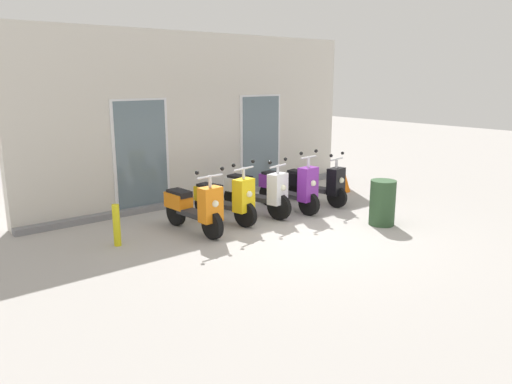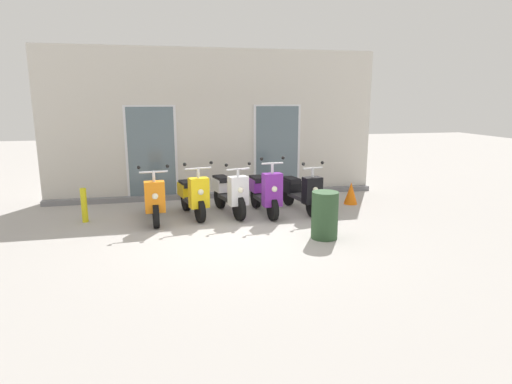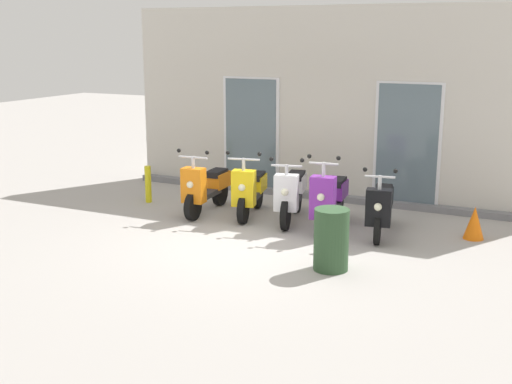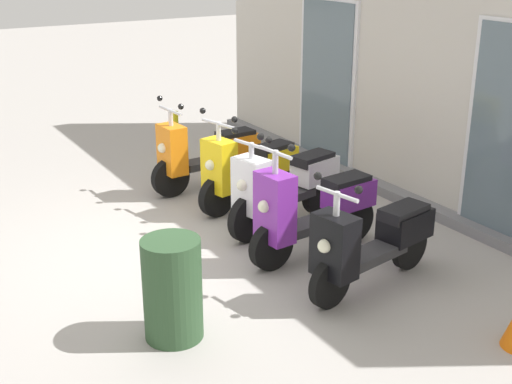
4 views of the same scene
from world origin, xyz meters
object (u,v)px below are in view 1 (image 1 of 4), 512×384
at_px(scooter_purple, 290,187).
at_px(scooter_black, 316,183).
at_px(traffic_cone, 344,181).
at_px(scooter_orange, 194,207).
at_px(scooter_yellow, 225,199).
at_px(curb_bollard, 117,225).
at_px(scooter_white, 257,191).
at_px(trash_bin, 382,203).

distance_m(scooter_purple, scooter_black, 0.84).
bearing_deg(traffic_cone, scooter_orange, -174.47).
xyz_separation_m(scooter_yellow, traffic_cone, (3.74, 0.29, -0.20)).
bearing_deg(curb_bollard, scooter_purple, -3.14).
relative_size(scooter_orange, scooter_purple, 1.01).
distance_m(scooter_yellow, curb_bollard, 2.18).
bearing_deg(scooter_white, trash_bin, -54.79).
height_order(scooter_yellow, traffic_cone, scooter_yellow).
height_order(scooter_purple, traffic_cone, scooter_purple).
bearing_deg(scooter_purple, traffic_cone, 11.60).
bearing_deg(traffic_cone, scooter_white, -174.40).
xyz_separation_m(scooter_orange, scooter_black, (3.15, 0.06, -0.00)).
height_order(scooter_yellow, scooter_black, scooter_yellow).
distance_m(scooter_orange, trash_bin, 3.50).
bearing_deg(traffic_cone, scooter_black, -164.64).
distance_m(scooter_orange, scooter_black, 3.15).
bearing_deg(trash_bin, scooter_orange, 148.35).
distance_m(scooter_yellow, scooter_purple, 1.53).
height_order(scooter_purple, scooter_black, scooter_purple).
xyz_separation_m(scooter_orange, traffic_cone, (4.54, 0.44, -0.20)).
bearing_deg(curb_bollard, scooter_yellow, -1.03).
relative_size(scooter_yellow, scooter_white, 0.92).
distance_m(scooter_orange, scooter_purple, 2.32).
height_order(scooter_white, trash_bin, scooter_white).
relative_size(scooter_purple, traffic_cone, 3.05).
bearing_deg(scooter_white, scooter_yellow, -179.90).
bearing_deg(scooter_black, scooter_purple, -174.89).
bearing_deg(scooter_black, trash_bin, -95.18).
bearing_deg(scooter_yellow, scooter_purple, -6.15).
relative_size(scooter_white, scooter_black, 1.03).
bearing_deg(traffic_cone, curb_bollard, -177.55).
distance_m(scooter_white, trash_bin, 2.43).
xyz_separation_m(curb_bollard, traffic_cone, (5.91, 0.25, -0.09)).
relative_size(scooter_yellow, scooter_purple, 0.95).
relative_size(scooter_purple, curb_bollard, 2.27).
distance_m(scooter_black, trash_bin, 1.90).
height_order(scooter_orange, traffic_cone, scooter_orange).
bearing_deg(scooter_orange, scooter_white, 5.39).
bearing_deg(curb_bollard, scooter_black, -1.62).
height_order(trash_bin, curb_bollard, trash_bin).
bearing_deg(scooter_white, scooter_orange, -174.61).
relative_size(scooter_orange, scooter_yellow, 1.06).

